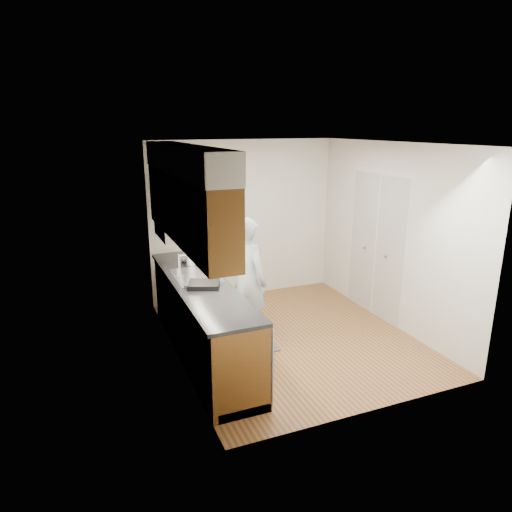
{
  "coord_description": "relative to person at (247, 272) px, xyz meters",
  "views": [
    {
      "loc": [
        -2.51,
        -4.92,
        2.7
      ],
      "look_at": [
        -0.4,
        0.25,
        1.1
      ],
      "focal_mm": 32.0,
      "sensor_mm": 36.0,
      "label": 1
    }
  ],
  "objects": [
    {
      "name": "floor",
      "position": [
        0.56,
        -0.14,
        -0.94
      ],
      "size": [
        3.5,
        3.5,
        0.0
      ],
      "primitive_type": "plane",
      "color": "olive",
      "rests_on": "ground"
    },
    {
      "name": "ceiling",
      "position": [
        0.56,
        -0.14,
        1.56
      ],
      "size": [
        3.5,
        3.5,
        0.0
      ],
      "primitive_type": "plane",
      "rotation": [
        3.14,
        0.0,
        0.0
      ],
      "color": "white",
      "rests_on": "wall_left"
    },
    {
      "name": "wall_left",
      "position": [
        -0.94,
        -0.14,
        0.31
      ],
      "size": [
        0.02,
        3.5,
        2.5
      ],
      "primitive_type": "cube",
      "color": "silver",
      "rests_on": "floor"
    },
    {
      "name": "wall_right",
      "position": [
        2.06,
        -0.14,
        0.31
      ],
      "size": [
        0.02,
        3.5,
        2.5
      ],
      "primitive_type": "cube",
      "color": "silver",
      "rests_on": "floor"
    },
    {
      "name": "wall_back",
      "position": [
        0.56,
        1.61,
        0.31
      ],
      "size": [
        3.0,
        0.02,
        2.5
      ],
      "primitive_type": "cube",
      "color": "silver",
      "rests_on": "floor"
    },
    {
      "name": "counter",
      "position": [
        -0.64,
        -0.14,
        -0.45
      ],
      "size": [
        0.64,
        2.8,
        1.3
      ],
      "color": "brown",
      "rests_on": "floor"
    },
    {
      "name": "upper_cabinets",
      "position": [
        -0.77,
        -0.09,
        1.01
      ],
      "size": [
        0.47,
        2.8,
        1.21
      ],
      "color": "brown",
      "rests_on": "wall_left"
    },
    {
      "name": "closet_door",
      "position": [
        2.05,
        0.16,
        0.09
      ],
      "size": [
        0.02,
        1.22,
        2.05
      ],
      "primitive_type": "cube",
      "color": "silver",
      "rests_on": "wall_right"
    },
    {
      "name": "floor_mat",
      "position": [
        0.0,
        0.0,
        -0.93
      ],
      "size": [
        0.55,
        0.9,
        0.02
      ],
      "primitive_type": "cube",
      "rotation": [
        0.0,
        0.0,
        0.04
      ],
      "color": "#565658",
      "rests_on": "floor"
    },
    {
      "name": "person",
      "position": [
        0.0,
        0.0,
        0.0
      ],
      "size": [
        0.69,
        0.78,
        1.84
      ],
      "primitive_type": "imported",
      "rotation": [
        0.0,
        0.0,
        2.06
      ],
      "color": "#9BB2BD",
      "rests_on": "floor_mat"
    },
    {
      "name": "soap_bottle_a",
      "position": [
        -0.59,
        0.5,
        0.15
      ],
      "size": [
        0.13,
        0.13,
        0.28
      ],
      "primitive_type": "imported",
      "rotation": [
        0.0,
        0.0,
        -0.23
      ],
      "color": "silver",
      "rests_on": "counter"
    },
    {
      "name": "soap_bottle_b",
      "position": [
        -0.58,
        0.52,
        0.1
      ],
      "size": [
        0.12,
        0.12,
        0.19
      ],
      "primitive_type": "imported",
      "rotation": [
        0.0,
        0.0,
        -0.45
      ],
      "color": "silver",
      "rests_on": "counter"
    },
    {
      "name": "soap_bottle_c",
      "position": [
        -0.62,
        0.73,
        0.08
      ],
      "size": [
        0.16,
        0.16,
        0.16
      ],
      "primitive_type": "imported",
      "rotation": [
        0.0,
        0.0,
        0.36
      ],
      "color": "silver",
      "rests_on": "counter"
    },
    {
      "name": "soda_can",
      "position": [
        -0.43,
        0.6,
        0.07
      ],
      "size": [
        0.08,
        0.08,
        0.13
      ],
      "primitive_type": "cylinder",
      "rotation": [
        0.0,
        0.0,
        0.18
      ],
      "color": "#B41F25",
      "rests_on": "counter"
    },
    {
      "name": "steel_can",
      "position": [
        -0.56,
        0.6,
        0.06
      ],
      "size": [
        0.08,
        0.08,
        0.12
      ],
      "primitive_type": "cylinder",
      "rotation": [
        0.0,
        0.0,
        -0.27
      ],
      "color": "#A5A5AA",
      "rests_on": "counter"
    },
    {
      "name": "dish_rack",
      "position": [
        -0.65,
        -0.33,
        0.03
      ],
      "size": [
        0.43,
        0.39,
        0.05
      ],
      "primitive_type": "cube",
      "rotation": [
        0.0,
        0.0,
        -0.36
      ],
      "color": "black",
      "rests_on": "counter"
    }
  ]
}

